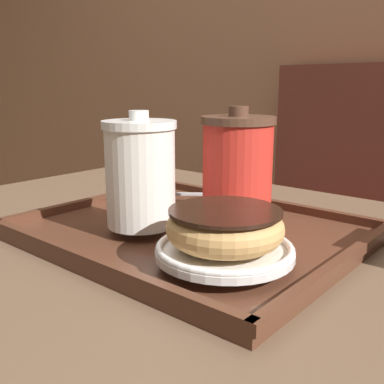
# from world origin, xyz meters

# --- Properties ---
(cafe_table) EXTENTS (1.02, 0.72, 0.73)m
(cafe_table) POSITION_xyz_m (0.00, 0.00, 0.57)
(cafe_table) COLOR brown
(cafe_table) RESTS_ON ground_plane
(serving_tray) EXTENTS (0.43, 0.35, 0.02)m
(serving_tray) POSITION_xyz_m (0.00, -0.01, 0.74)
(serving_tray) COLOR #512D1E
(serving_tray) RESTS_ON cafe_table
(coffee_cup_front) EXTENTS (0.09, 0.09, 0.15)m
(coffee_cup_front) POSITION_xyz_m (-0.04, -0.06, 0.82)
(coffee_cup_front) COLOR white
(coffee_cup_front) RESTS_ON serving_tray
(coffee_cup_rear) EXTENTS (0.10, 0.10, 0.15)m
(coffee_cup_rear) POSITION_xyz_m (0.04, 0.05, 0.82)
(coffee_cup_rear) COLOR red
(coffee_cup_rear) RESTS_ON serving_tray
(plate_with_chocolate_donut) EXTENTS (0.15, 0.15, 0.01)m
(plate_with_chocolate_donut) POSITION_xyz_m (0.11, -0.08, 0.76)
(plate_with_chocolate_donut) COLOR white
(plate_with_chocolate_donut) RESTS_ON serving_tray
(donut_chocolate_glazed) EXTENTS (0.13, 0.13, 0.04)m
(donut_chocolate_glazed) POSITION_xyz_m (0.11, -0.08, 0.79)
(donut_chocolate_glazed) COLOR tan
(donut_chocolate_glazed) RESTS_ON plate_with_chocolate_donut
(spoon) EXTENTS (0.14, 0.11, 0.01)m
(spoon) POSITION_xyz_m (-0.12, 0.08, 0.76)
(spoon) COLOR silver
(spoon) RESTS_ON serving_tray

